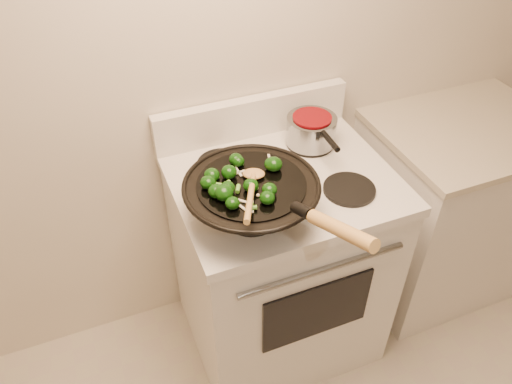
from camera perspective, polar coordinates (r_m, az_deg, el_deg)
name	(u,v)px	position (r m, az deg, el deg)	size (l,w,h in m)	color
stove	(279,262)	(2.09, 2.67, -7.98)	(0.78, 0.67, 1.08)	white
counter_unit	(446,208)	(2.50, 20.89, -1.73)	(0.76, 0.62, 0.91)	silver
wok	(253,198)	(1.55, -0.40, -0.73)	(0.43, 0.70, 0.29)	black
stirfry	(240,180)	(1.50, -1.80, 1.39)	(0.27, 0.26, 0.05)	black
wooden_spoon	(252,186)	(1.47, -0.47, 0.68)	(0.17, 0.30, 0.08)	#B48746
saucepan	(311,130)	(1.91, 6.35, 7.10)	(0.19, 0.30, 0.11)	gray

